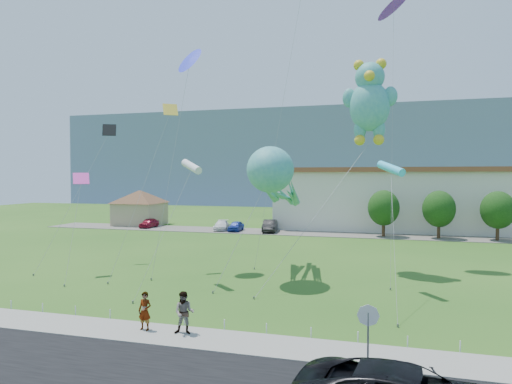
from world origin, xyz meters
TOP-DOWN VIEW (x-y plane):
  - ground at (0.00, 0.00)m, footprint 160.00×160.00m
  - sidewalk at (0.00, -2.75)m, footprint 80.00×2.50m
  - parking_strip at (0.00, 35.00)m, footprint 70.00×6.00m
  - hill_ridge at (0.00, 120.00)m, footprint 160.00×50.00m
  - pavilion at (-24.00, 38.00)m, footprint 9.20×9.20m
  - stop_sign at (9.50, -4.21)m, footprint 0.80×0.07m
  - rope_fence at (0.00, -1.30)m, footprint 26.05×0.05m
  - tree_near at (10.00, 34.00)m, footprint 3.60×3.60m
  - tree_mid at (16.00, 34.00)m, footprint 3.60×3.60m
  - tree_far at (22.00, 34.00)m, footprint 3.60×3.60m
  - pedestrian_left at (-0.39, -2.51)m, footprint 0.65×0.45m
  - pedestrian_right at (1.54, -2.47)m, footprint 1.03×0.87m
  - parked_car_red at (-20.91, 35.03)m, footprint 1.55×3.72m
  - parked_car_white at (-10.33, 34.87)m, footprint 2.54×4.47m
  - parked_car_blue at (-8.20, 34.44)m, footprint 1.66×3.76m
  - parked_car_black at (-3.79, 34.69)m, footprint 2.28×4.79m
  - octopus_kite at (2.75, 9.57)m, footprint 4.22×10.21m
  - teddy_bear_kite at (8.93, 13.85)m, footprint 8.11×11.00m
  - small_kite_pink at (-11.06, 7.25)m, footprint 2.26×4.62m
  - small_kite_white at (-2.27, 7.00)m, footprint 1.43×6.75m
  - small_kite_blue at (-4.38, 11.44)m, footprint 1.80×5.47m
  - small_kite_yellow at (-5.97, 10.38)m, footprint 2.29×6.74m
  - small_kite_purple at (10.62, 17.35)m, footprint 1.80×9.91m
  - small_kite_cyan at (10.41, 8.20)m, footprint 0.58×8.15m
  - small_kite_black at (-12.40, 11.92)m, footprint 2.41×7.62m

SIDE VIEW (x-z plane):
  - ground at x=0.00m, z-range 0.00..0.00m
  - parking_strip at x=0.00m, z-range 0.00..0.06m
  - sidewalk at x=0.00m, z-range 0.00..0.10m
  - rope_fence at x=0.00m, z-range 0.00..0.50m
  - parked_car_white at x=-10.33m, z-range 0.06..1.28m
  - parked_car_blue at x=-8.20m, z-range 0.06..1.32m
  - parked_car_red at x=-20.91m, z-range 0.06..1.32m
  - parked_car_black at x=-3.79m, z-range 0.06..1.58m
  - pedestrian_left at x=-0.39m, z-range 0.10..1.84m
  - pedestrian_right at x=1.54m, z-range 0.10..1.98m
  - stop_sign at x=9.50m, z-range 0.62..3.12m
  - pavilion at x=-24.00m, z-range 0.52..5.52m
  - tree_near at x=10.00m, z-range 0.65..6.12m
  - tree_mid at x=16.00m, z-range 0.65..6.12m
  - tree_far at x=22.00m, z-range 0.65..6.12m
  - small_kite_pink at x=-11.06m, z-range 2.62..9.97m
  - octopus_kite at x=2.75m, z-range 2.35..11.42m
  - small_kite_cyan at x=10.41m, z-range 3.50..11.49m
  - small_kite_white at x=-2.27m, z-range 3.58..11.73m
  - small_kite_black at x=-12.40m, z-range 3.98..15.36m
  - small_kite_yellow at x=-5.97m, z-range 4.42..17.02m
  - hill_ridge at x=0.00m, z-range 0.00..25.00m
  - teddy_bear_kite at x=8.93m, z-range 4.86..20.52m
  - small_kite_blue at x=-4.38m, z-range 7.27..23.89m
  - small_kite_purple at x=10.62m, z-range 9.42..30.80m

